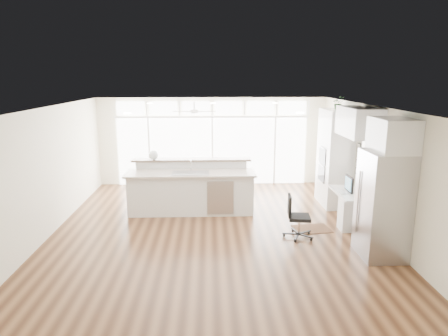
{
  "coord_description": "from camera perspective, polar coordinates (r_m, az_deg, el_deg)",
  "views": [
    {
      "loc": [
        -0.09,
        -8.26,
        3.31
      ],
      "look_at": [
        0.24,
        0.6,
        1.28
      ],
      "focal_mm": 32.0,
      "sensor_mm": 36.0,
      "label": 1
    }
  ],
  "objects": [
    {
      "name": "ceiling",
      "position": [
        8.28,
        -1.5,
        8.68
      ],
      "size": [
        7.0,
        8.0,
        0.02
      ],
      "primitive_type": "cube",
      "color": "silver",
      "rests_on": "wall_back"
    },
    {
      "name": "wall_back",
      "position": [
        12.42,
        -1.68,
        3.82
      ],
      "size": [
        7.0,
        0.04,
        2.7
      ],
      "primitive_type": "cube",
      "color": "white",
      "rests_on": "floor"
    },
    {
      "name": "monitor",
      "position": [
        9.42,
        17.45,
        -2.17
      ],
      "size": [
        0.09,
        0.48,
        0.4
      ],
      "primitive_type": "cube",
      "rotation": [
        0.0,
        0.0,
        -0.02
      ],
      "color": "black",
      "rests_on": "desk_nook"
    },
    {
      "name": "wall_front",
      "position": [
        4.69,
        -0.81,
        -11.8
      ],
      "size": [
        7.0,
        0.04,
        2.7
      ],
      "primitive_type": "cube",
      "color": "white",
      "rests_on": "floor"
    },
    {
      "name": "desk_window",
      "position": [
        9.43,
        20.04,
        1.37
      ],
      "size": [
        0.04,
        0.85,
        0.85
      ],
      "primitive_type": "cube",
      "color": "white",
      "rests_on": "wall_right"
    },
    {
      "name": "recessed_lights",
      "position": [
        8.48,
        -1.52,
        8.65
      ],
      "size": [
        3.4,
        3.0,
        0.02
      ],
      "primitive_type": "cube",
      "color": "beige",
      "rests_on": "ceiling"
    },
    {
      "name": "fishbowl",
      "position": [
        10.22,
        -10.04,
        1.83
      ],
      "size": [
        0.26,
        0.26,
        0.24
      ],
      "primitive_type": "sphere",
      "rotation": [
        0.0,
        0.0,
        -0.07
      ],
      "color": "white",
      "rests_on": "kitchen_island"
    },
    {
      "name": "desk_nook",
      "position": [
        9.6,
        17.67,
        -5.49
      ],
      "size": [
        0.72,
        1.3,
        0.76
      ],
      "primitive_type": "cube",
      "color": "white",
      "rests_on": "floor"
    },
    {
      "name": "framed_photos",
      "position": [
        10.03,
        18.67,
        1.24
      ],
      "size": [
        0.06,
        0.22,
        0.8
      ],
      "primitive_type": "cube",
      "color": "black",
      "rests_on": "wall_right"
    },
    {
      "name": "transom_row",
      "position": [
        12.24,
        -1.71,
        8.54
      ],
      "size": [
        5.9,
        0.06,
        0.4
      ],
      "primitive_type": "cube",
      "color": "white",
      "rests_on": "wall_back"
    },
    {
      "name": "rug",
      "position": [
        9.19,
        12.43,
        -8.49
      ],
      "size": [
        0.86,
        0.67,
        0.01
      ],
      "primitive_type": "cube",
      "rotation": [
        0.0,
        0.0,
        0.13
      ],
      "color": "#311B0F",
      "rests_on": "floor"
    },
    {
      "name": "floor",
      "position": [
        8.9,
        -1.4,
        -8.99
      ],
      "size": [
        7.0,
        8.0,
        0.02
      ],
      "primitive_type": "cube",
      "color": "#432614",
      "rests_on": "ground"
    },
    {
      "name": "oven_cabinet",
      "position": [
        10.77,
        15.54,
        1.41
      ],
      "size": [
        0.64,
        1.2,
        2.5
      ],
      "primitive_type": "cube",
      "color": "white",
      "rests_on": "floor"
    },
    {
      "name": "office_chair",
      "position": [
        8.53,
        10.7,
        -6.88
      ],
      "size": [
        0.52,
        0.49,
        0.91
      ],
      "primitive_type": "cube",
      "rotation": [
        0.0,
        0.0,
        -0.11
      ],
      "color": "black",
      "rests_on": "floor"
    },
    {
      "name": "wall_right",
      "position": [
        9.22,
        20.86,
        -0.23
      ],
      "size": [
        0.04,
        8.0,
        2.7
      ],
      "primitive_type": "cube",
      "color": "white",
      "rests_on": "floor"
    },
    {
      "name": "keyboard",
      "position": [
        9.41,
        16.4,
        -3.3
      ],
      "size": [
        0.14,
        0.34,
        0.02
      ],
      "primitive_type": "cube",
      "rotation": [
        0.0,
        0.0,
        0.04
      ],
      "color": "silver",
      "rests_on": "desk_nook"
    },
    {
      "name": "ceiling_fan",
      "position": [
        11.1,
        -4.28,
        8.59
      ],
      "size": [
        1.16,
        1.16,
        0.32
      ],
      "primitive_type": "cube",
      "color": "white",
      "rests_on": "ceiling"
    },
    {
      "name": "kitchen_island",
      "position": [
        9.92,
        -4.73,
        -2.82
      ],
      "size": [
        3.17,
        1.2,
        1.26
      ],
      "primitive_type": "cube",
      "rotation": [
        0.0,
        0.0,
        -0.0
      ],
      "color": "white",
      "rests_on": "floor"
    },
    {
      "name": "fridge_cabinet",
      "position": [
        7.71,
        23.01,
        4.35
      ],
      "size": [
        0.64,
        0.9,
        0.6
      ],
      "primitive_type": "cube",
      "color": "white",
      "rests_on": "wall_right"
    },
    {
      "name": "upper_cabinets",
      "position": [
        9.21,
        18.74,
        6.25
      ],
      "size": [
        0.64,
        1.3,
        0.64
      ],
      "primitive_type": "cube",
      "color": "white",
      "rests_on": "wall_right"
    },
    {
      "name": "potted_plant",
      "position": [
        10.6,
        15.99,
        8.73
      ],
      "size": [
        0.3,
        0.34,
        0.26
      ],
      "primitive_type": "imported",
      "rotation": [
        0.0,
        0.0,
        0.03
      ],
      "color": "#225023",
      "rests_on": "oven_cabinet"
    },
    {
      "name": "glass_wall",
      "position": [
        12.41,
        -1.67,
        2.41
      ],
      "size": [
        5.8,
        0.06,
        2.08
      ],
      "primitive_type": "cube",
      "color": "white",
      "rests_on": "wall_back"
    },
    {
      "name": "wall_left",
      "position": [
        9.15,
        -23.94,
        -0.6
      ],
      "size": [
        0.04,
        8.0,
        2.7
      ],
      "primitive_type": "cube",
      "color": "white",
      "rests_on": "floor"
    },
    {
      "name": "refrigerator",
      "position": [
        7.96,
        21.79,
        -4.92
      ],
      "size": [
        0.76,
        0.9,
        2.0
      ],
      "primitive_type": "cube",
      "color": "#A3A3A8",
      "rests_on": "floor"
    }
  ]
}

